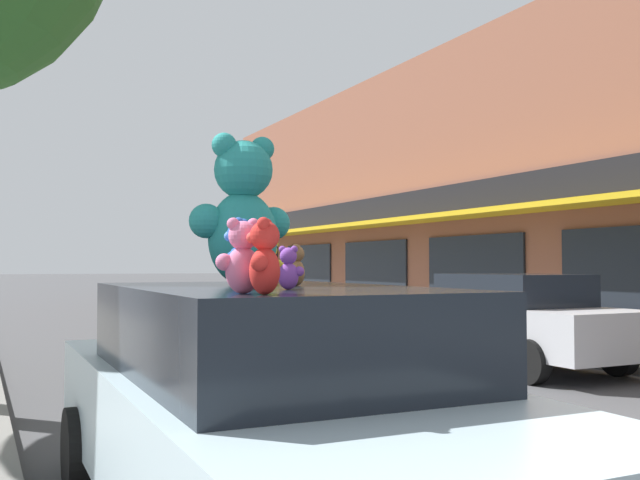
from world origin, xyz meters
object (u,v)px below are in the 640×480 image
plush_art_car (269,409)px  teddy_bear_pink (243,257)px  teddy_bear_brown (296,266)px  teddy_bear_purple (288,268)px  teddy_bear_giant (243,212)px  teddy_bear_blue (240,255)px  teddy_bear_red (264,258)px  teddy_bear_yellow (269,262)px  parked_car_far_center (513,319)px

plush_art_car → teddy_bear_pink: (-0.50, -0.94, 0.88)m
teddy_bear_brown → teddy_bear_purple: (-0.31, -0.59, -0.01)m
teddy_bear_giant → teddy_bear_blue: (-0.28, -0.76, -0.28)m
teddy_bear_giant → teddy_bear_red: size_ratio=2.94×
teddy_bear_pink → teddy_bear_blue: (0.20, 0.59, 0.02)m
teddy_bear_giant → teddy_bear_brown: teddy_bear_giant is taller
teddy_bear_giant → teddy_bear_blue: 0.86m
teddy_bear_purple → plush_art_car: bearing=-63.1°
teddy_bear_blue → teddy_bear_yellow: teddy_bear_blue is taller
plush_art_car → teddy_bear_yellow: (0.42, 1.05, 0.87)m
plush_art_car → teddy_bear_giant: 1.25m
teddy_bear_giant → teddy_bear_red: teddy_bear_giant is taller
teddy_bear_blue → parked_car_far_center: bearing=163.3°
teddy_bear_purple → parked_car_far_center: bearing=-100.3°
teddy_bear_pink → teddy_bear_purple: (0.39, 0.40, -0.05)m
parked_car_far_center → teddy_bear_purple: bearing=-138.6°
plush_art_car → parked_car_far_center: plush_art_car is taller
teddy_bear_red → parked_car_far_center: size_ratio=0.08×
plush_art_car → teddy_bear_red: (-0.45, -1.08, 0.87)m
teddy_bear_blue → teddy_bear_giant: bearing=-166.7°
teddy_bear_red → teddy_bear_purple: (0.35, 0.54, -0.05)m
teddy_bear_yellow → parked_car_far_center: bearing=-132.6°
teddy_bear_red → teddy_bear_yellow: (0.88, 2.14, -0.01)m
teddy_bear_purple → teddy_bear_yellow: (0.53, 1.59, 0.04)m
teddy_bear_pink → parked_car_far_center: (6.67, 5.94, -0.90)m
teddy_bear_red → teddy_bear_yellow: bearing=-173.2°
plush_art_car → teddy_bear_brown: (0.20, 0.05, 0.84)m
teddy_bear_pink → teddy_bear_red: 0.15m
parked_car_far_center → teddy_bear_pink: bearing=-138.3°
teddy_bear_blue → teddy_bear_red: bearing=22.0°
teddy_bear_brown → teddy_bear_yellow: (0.22, 1.00, 0.03)m
teddy_bear_giant → teddy_bear_red: 1.58m
teddy_bear_giant → teddy_bear_purple: size_ratio=4.27×
teddy_bear_purple → parked_car_far_center: size_ratio=0.05×
teddy_bear_pink → teddy_bear_blue: 0.63m
plush_art_car → teddy_bear_red: teddy_bear_red is taller
teddy_bear_yellow → teddy_bear_brown: bearing=90.3°
teddy_bear_red → teddy_bear_purple: teddy_bear_red is taller
teddy_bear_blue → teddy_bear_pink: bearing=15.4°
plush_art_car → teddy_bear_pink: teddy_bear_pink is taller
teddy_bear_brown → teddy_bear_yellow: teddy_bear_yellow is taller
teddy_bear_brown → teddy_bear_pink: bearing=-2.5°
teddy_bear_purple → teddy_bear_yellow: teddy_bear_yellow is taller
teddy_bear_pink → teddy_bear_yellow: teddy_bear_pink is taller
teddy_bear_red → plush_art_car: bearing=-173.6°
teddy_bear_giant → parked_car_far_center: (6.19, 4.59, -1.20)m
teddy_bear_giant → teddy_bear_pink: size_ratio=2.88×
teddy_bear_pink → teddy_bear_purple: size_ratio=1.48×
plush_art_car → teddy_bear_purple: (-0.11, -0.54, 0.82)m
teddy_bear_giant → teddy_bear_brown: size_ratio=3.80×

